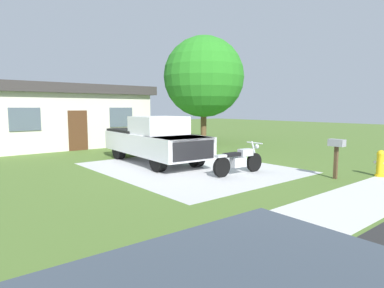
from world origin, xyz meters
The scene contains 9 objects.
ground_plane centered at (0.00, 0.00, 0.00)m, with size 80.00×80.00×0.00m, color #4E6C2D.
driveway_pad centered at (0.00, 0.00, 0.00)m, with size 6.00×7.39×0.01m, color #BBBBBB.
sidewalk_strip centered at (0.00, -6.00, 0.00)m, with size 36.00×1.80×0.01m, color beige.
motorcycle centered at (0.55, -1.99, 0.47)m, with size 2.21×0.70×1.09m.
pickup_truck centered at (-0.37, 1.88, 0.95)m, with size 2.41×5.75×1.90m.
fire_hydrant centered at (3.84, -5.19, 0.43)m, with size 0.32×0.40×0.87m.
mailbox centered at (2.37, -4.43, 0.98)m, with size 0.26×0.48×1.26m.
shade_tree centered at (5.93, 5.88, 4.11)m, with size 4.93×4.93×6.59m.
neighbor_house centered at (-1.33, 10.18, 1.79)m, with size 9.60×5.60×3.50m.
Camera 1 is at (-7.64, -9.40, 2.25)m, focal length 30.62 mm.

